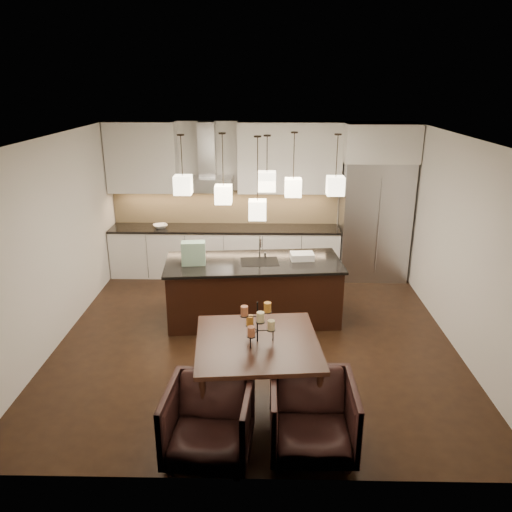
{
  "coord_description": "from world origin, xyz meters",
  "views": [
    {
      "loc": [
        0.13,
        -6.41,
        3.48
      ],
      "look_at": [
        0.0,
        0.2,
        1.15
      ],
      "focal_mm": 35.0,
      "sensor_mm": 36.0,
      "label": 1
    }
  ],
  "objects_px": {
    "dining_table": "(257,373)",
    "armchair_right": "(312,417)",
    "island_body": "(254,291)",
    "armchair_left": "(209,422)",
    "refrigerator": "(374,221)"
  },
  "relations": [
    {
      "from": "dining_table",
      "to": "armchair_right",
      "type": "bearing_deg",
      "value": -58.95
    },
    {
      "from": "refrigerator",
      "to": "armchair_left",
      "type": "distance_m",
      "value": 5.47
    },
    {
      "from": "island_body",
      "to": "armchair_left",
      "type": "distance_m",
      "value": 3.03
    },
    {
      "from": "refrigerator",
      "to": "dining_table",
      "type": "xyz_separation_m",
      "value": [
        -2.05,
        -3.97,
        -0.68
      ]
    },
    {
      "from": "island_body",
      "to": "dining_table",
      "type": "distance_m",
      "value": 2.17
    },
    {
      "from": "refrigerator",
      "to": "island_body",
      "type": "xyz_separation_m",
      "value": [
        -2.15,
        -1.81,
        -0.63
      ]
    },
    {
      "from": "refrigerator",
      "to": "armchair_right",
      "type": "distance_m",
      "value": 5.01
    },
    {
      "from": "island_body",
      "to": "armchair_right",
      "type": "relative_size",
      "value": 3.0
    },
    {
      "from": "dining_table",
      "to": "island_body",
      "type": "bearing_deg",
      "value": 87.39
    },
    {
      "from": "island_body",
      "to": "refrigerator",
      "type": "bearing_deg",
      "value": 34.85
    },
    {
      "from": "dining_table",
      "to": "armchair_right",
      "type": "height_order",
      "value": "dining_table"
    },
    {
      "from": "dining_table",
      "to": "armchair_left",
      "type": "xyz_separation_m",
      "value": [
        -0.45,
        -0.84,
        -0.02
      ]
    },
    {
      "from": "dining_table",
      "to": "armchair_right",
      "type": "distance_m",
      "value": 0.93
    },
    {
      "from": "armchair_right",
      "to": "refrigerator",
      "type": "bearing_deg",
      "value": 72.47
    },
    {
      "from": "island_body",
      "to": "armchair_right",
      "type": "height_order",
      "value": "island_body"
    }
  ]
}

